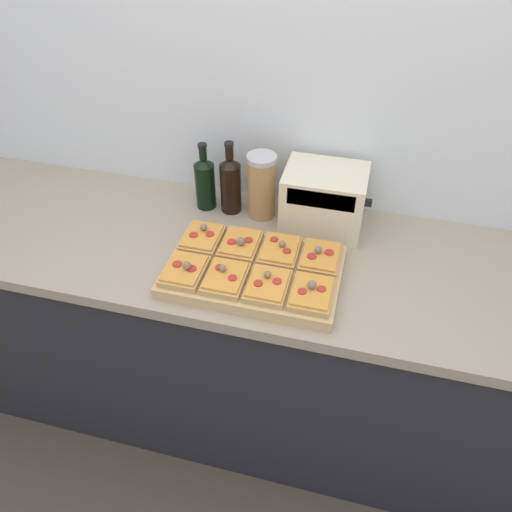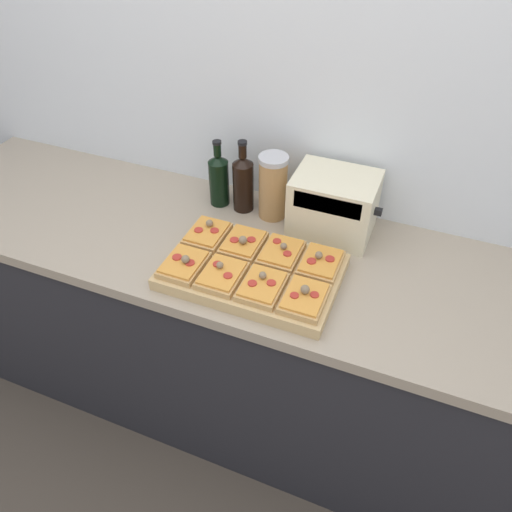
{
  "view_description": "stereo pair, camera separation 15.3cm",
  "coord_description": "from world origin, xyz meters",
  "px_view_note": "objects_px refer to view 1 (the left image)",
  "views": [
    {
      "loc": [
        0.32,
        -0.89,
        1.96
      ],
      "look_at": [
        0.03,
        0.23,
        0.96
      ],
      "focal_mm": 35.0,
      "sensor_mm": 36.0,
      "label": 1
    },
    {
      "loc": [
        0.47,
        -0.85,
        1.96
      ],
      "look_at": [
        0.03,
        0.23,
        0.96
      ],
      "focal_mm": 35.0,
      "sensor_mm": 36.0,
      "label": 2
    }
  ],
  "objects_px": {
    "toaster_oven": "(324,199)",
    "wine_bottle": "(231,184)",
    "cutting_board": "(254,272)",
    "olive_oil_bottle": "(205,182)",
    "grain_jar_tall": "(261,186)"
  },
  "relations": [
    {
      "from": "cutting_board",
      "to": "wine_bottle",
      "type": "xyz_separation_m",
      "value": [
        -0.17,
        0.33,
        0.09
      ]
    },
    {
      "from": "olive_oil_bottle",
      "to": "grain_jar_tall",
      "type": "xyz_separation_m",
      "value": [
        0.21,
        0.0,
        0.02
      ]
    },
    {
      "from": "cutting_board",
      "to": "toaster_oven",
      "type": "xyz_separation_m",
      "value": [
        0.16,
        0.32,
        0.09
      ]
    },
    {
      "from": "cutting_board",
      "to": "grain_jar_tall",
      "type": "relative_size",
      "value": 2.25
    },
    {
      "from": "grain_jar_tall",
      "to": "toaster_oven",
      "type": "relative_size",
      "value": 0.8
    },
    {
      "from": "olive_oil_bottle",
      "to": "wine_bottle",
      "type": "relative_size",
      "value": 0.93
    },
    {
      "from": "olive_oil_bottle",
      "to": "cutting_board",
      "type": "bearing_deg",
      "value": -51.16
    },
    {
      "from": "wine_bottle",
      "to": "cutting_board",
      "type": "bearing_deg",
      "value": -62.73
    },
    {
      "from": "wine_bottle",
      "to": "grain_jar_tall",
      "type": "height_order",
      "value": "wine_bottle"
    },
    {
      "from": "olive_oil_bottle",
      "to": "toaster_oven",
      "type": "bearing_deg",
      "value": -1.14
    },
    {
      "from": "olive_oil_bottle",
      "to": "grain_jar_tall",
      "type": "distance_m",
      "value": 0.21
    },
    {
      "from": "toaster_oven",
      "to": "wine_bottle",
      "type": "bearing_deg",
      "value": 178.53
    },
    {
      "from": "cutting_board",
      "to": "toaster_oven",
      "type": "relative_size",
      "value": 1.8
    },
    {
      "from": "wine_bottle",
      "to": "grain_jar_tall",
      "type": "relative_size",
      "value": 1.14
    },
    {
      "from": "olive_oil_bottle",
      "to": "toaster_oven",
      "type": "relative_size",
      "value": 0.85
    }
  ]
}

